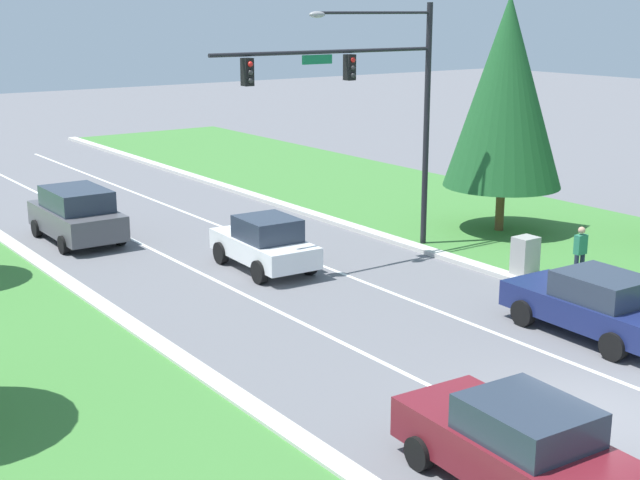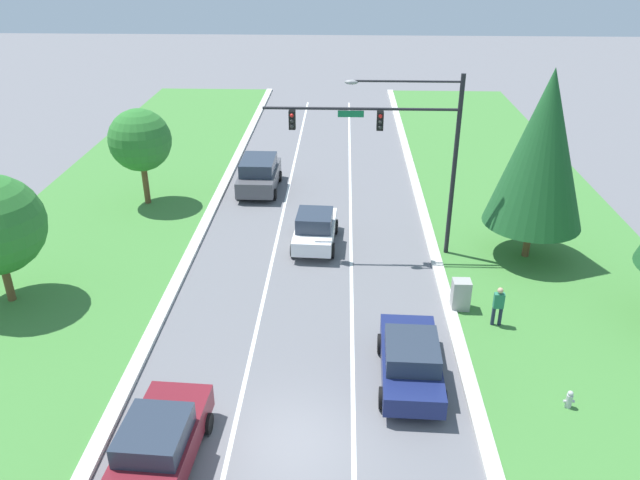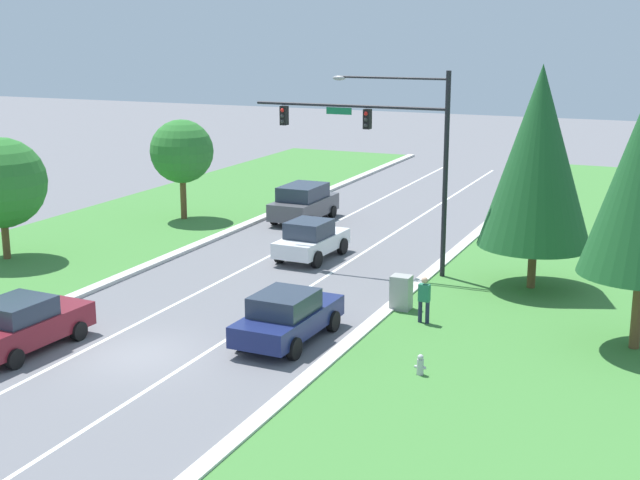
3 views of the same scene
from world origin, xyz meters
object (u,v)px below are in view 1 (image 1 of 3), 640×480
pedestrian (580,251)px  conifer_near_right_tree (506,92)px  white_sedan (265,243)px  burgundy_sedan (517,445)px  graphite_suv (77,214)px  utility_cabinet (525,258)px  navy_sedan (595,304)px  traffic_signal_mast (373,90)px

pedestrian → conifer_near_right_tree: bearing=-111.4°
white_sedan → burgundy_sedan: bearing=-102.0°
graphite_suv → conifer_near_right_tree: size_ratio=0.54×
graphite_suv → utility_cabinet: 15.63m
burgundy_sedan → navy_sedan: (7.26, 4.04, -0.00)m
burgundy_sedan → navy_sedan: 8.31m
conifer_near_right_tree → pedestrian: bearing=-114.2°
pedestrian → conifer_near_right_tree: conifer_near_right_tree is taller
navy_sedan → pedestrian: size_ratio=2.77×
navy_sedan → conifer_near_right_tree: bearing=57.6°
burgundy_sedan → white_sedan: bearing=78.4°
traffic_signal_mast → burgundy_sedan: 15.88m
white_sedan → conifer_near_right_tree: (9.71, -0.87, 4.30)m
traffic_signal_mast → conifer_near_right_tree: size_ratio=0.97×
white_sedan → graphite_suv: bearing=119.8°
burgundy_sedan → utility_cabinet: bearing=44.4°
white_sedan → pedestrian: 9.72m
pedestrian → burgundy_sedan: bearing=36.9°
graphite_suv → utility_cabinet: (9.50, -12.40, -0.33)m
traffic_signal_mast → burgundy_sedan: size_ratio=1.83×
pedestrian → conifer_near_right_tree: (2.56, 5.71, 4.23)m
navy_sedan → pedestrian: pedestrian is taller
burgundy_sedan → utility_cabinet: (9.63, 8.45, -0.18)m
utility_cabinet → conifer_near_right_tree: conifer_near_right_tree is taller
utility_cabinet → pedestrian: (1.18, -1.11, 0.28)m
traffic_signal_mast → white_sedan: 6.02m
white_sedan → conifer_near_right_tree: conifer_near_right_tree is taller
white_sedan → pedestrian: size_ratio=2.52×
white_sedan → pedestrian: (7.15, -6.58, 0.07)m
traffic_signal_mast → burgundy_sedan: bearing=-119.3°
traffic_signal_mast → utility_cabinet: size_ratio=6.36×
white_sedan → pedestrian: bearing=-39.8°
traffic_signal_mast → navy_sedan: size_ratio=1.79×
utility_cabinet → conifer_near_right_tree: bearing=50.8°
traffic_signal_mast → conifer_near_right_tree: 5.97m
navy_sedan → burgundy_sedan: bearing=-149.1°
white_sedan → traffic_signal_mast: bearing=-7.4°
navy_sedan → graphite_suv: graphite_suv is taller
burgundy_sedan → conifer_near_right_tree: conifer_near_right_tree is taller
burgundy_sedan → graphite_suv: size_ratio=0.99×
burgundy_sedan → white_sedan: 14.39m
traffic_signal_mast → utility_cabinet: (2.21, -4.79, -4.85)m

